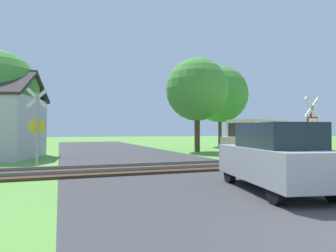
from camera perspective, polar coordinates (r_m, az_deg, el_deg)
road_asphalt at (r=6.49m, az=20.68°, el=-14.91°), size 8.26×80.00×0.01m
rail_track at (r=12.43m, az=-0.59°, el=-7.97°), size 60.00×2.60×0.22m
stop_sign_near at (r=13.04m, az=25.67°, el=-0.41°), size 0.87×0.19×2.92m
crossing_sign_far at (r=14.18m, az=-23.68°, el=0.57°), size 0.87×0.19×3.45m
tree_right at (r=23.05m, az=5.56°, el=6.90°), size 4.78×4.78×7.13m
tree_far at (r=30.72m, az=9.84°, el=5.96°), size 5.65×5.65×8.10m
mail_truck at (r=19.30m, az=16.53°, el=-1.92°), size 5.22×3.78×2.24m
parked_car at (r=8.34m, az=19.63°, el=-5.59°), size 2.38×4.24×1.78m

